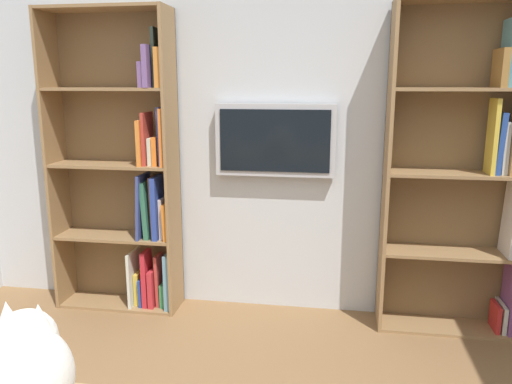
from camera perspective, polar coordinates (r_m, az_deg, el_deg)
wall_back at (r=3.37m, az=2.95°, el=8.60°), size 4.52×0.06×2.70m
bookshelf_left at (r=3.34m, az=24.44°, el=2.54°), size 0.92×0.28×2.05m
bookshelf_right at (r=3.53m, az=-14.33°, el=1.89°), size 0.86×0.28×2.05m
wall_mounted_tv at (r=3.31m, az=2.19°, el=5.93°), size 0.80×0.07×0.48m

